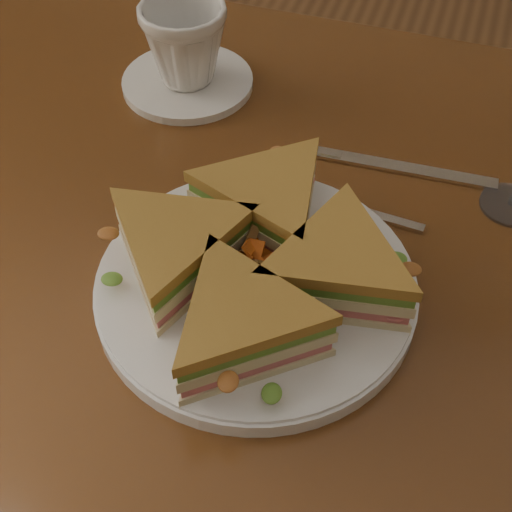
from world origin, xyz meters
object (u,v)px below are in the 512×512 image
object	(u,v)px
table	(276,295)
sandwich_wedges	(256,260)
knife	(388,166)
coffee_cup	(184,44)
saucer	(188,82)
plate	(256,287)
spoon	(293,191)

from	to	relation	value
table	sandwich_wedges	distance (m)	0.16
knife	coffee_cup	world-z (taller)	coffee_cup
sandwich_wedges	saucer	distance (m)	0.33
knife	saucer	bearing A→B (deg)	162.22
saucer	plate	bearing A→B (deg)	-57.60
coffee_cup	plate	bearing A→B (deg)	-72.92
table	saucer	world-z (taller)	saucer
saucer	table	bearing A→B (deg)	-49.01
coffee_cup	saucer	bearing A→B (deg)	0.00
plate	knife	xyz separation A→B (m)	(0.08, 0.21, -0.01)
saucer	coffee_cup	distance (m)	0.05
table	knife	size ratio (longest dim) A/B	5.57
sandwich_wedges	plate	bearing A→B (deg)	-98.88
sandwich_wedges	coffee_cup	distance (m)	0.33
sandwich_wedges	saucer	xyz separation A→B (m)	(-0.18, 0.28, -0.04)
spoon	table	bearing A→B (deg)	-84.14
table	saucer	xyz separation A→B (m)	(-0.17, 0.20, 0.10)
plate	saucer	distance (m)	0.33
saucer	coffee_cup	xyz separation A→B (m)	(0.00, 0.00, 0.05)
spoon	knife	world-z (taller)	spoon
sandwich_wedges	saucer	size ratio (longest dim) A/B	2.00
table	spoon	world-z (taller)	spoon
sandwich_wedges	spoon	xyz separation A→B (m)	(-0.00, 0.13, -0.04)
coffee_cup	spoon	bearing A→B (deg)	-55.02
table	spoon	distance (m)	0.12
plate	sandwich_wedges	world-z (taller)	sandwich_wedges
spoon	knife	distance (m)	0.11
knife	spoon	bearing A→B (deg)	-142.08
table	coffee_cup	bearing A→B (deg)	130.99
table	knife	distance (m)	0.18
sandwich_wedges	knife	distance (m)	0.23
sandwich_wedges	coffee_cup	world-z (taller)	coffee_cup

